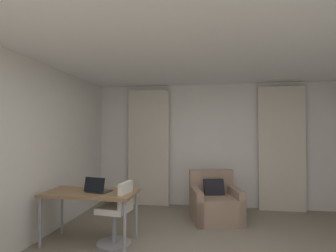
# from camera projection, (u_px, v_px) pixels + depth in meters

# --- Properties ---
(wall_window) EXTENTS (5.12, 0.06, 2.60)m
(wall_window) POSITION_uv_depth(u_px,v_px,m) (212.00, 145.00, 5.65)
(wall_window) COLOR silver
(wall_window) RESTS_ON ground
(ceiling) EXTENTS (5.12, 6.12, 0.06)m
(ceiling) POSITION_uv_depth(u_px,v_px,m) (214.00, 29.00, 2.70)
(ceiling) COLOR white
(ceiling) RESTS_ON wall_left
(curtain_left_panel) EXTENTS (0.90, 0.06, 2.50)m
(curtain_left_panel) POSITION_uv_depth(u_px,v_px,m) (148.00, 147.00, 5.74)
(curtain_left_panel) COLOR beige
(curtain_left_panel) RESTS_ON ground
(curtain_right_panel) EXTENTS (0.90, 0.06, 2.50)m
(curtain_right_panel) POSITION_uv_depth(u_px,v_px,m) (282.00, 148.00, 5.30)
(curtain_right_panel) COLOR beige
(curtain_right_panel) RESTS_ON ground
(armchair) EXTENTS (0.99, 0.96, 0.86)m
(armchair) POSITION_uv_depth(u_px,v_px,m) (215.00, 204.00, 4.71)
(armchair) COLOR #997A66
(armchair) RESTS_ON ground
(desk) EXTENTS (1.30, 0.63, 0.73)m
(desk) POSITION_uv_depth(u_px,v_px,m) (90.00, 196.00, 3.75)
(desk) COLOR olive
(desk) RESTS_ON ground
(desk_chair) EXTENTS (0.48, 0.48, 0.88)m
(desk_chair) POSITION_uv_depth(u_px,v_px,m) (117.00, 217.00, 3.66)
(desk_chair) COLOR gray
(desk_chair) RESTS_ON ground
(laptop) EXTENTS (0.37, 0.31, 0.22)m
(laptop) POSITION_uv_depth(u_px,v_px,m) (98.00, 189.00, 3.71)
(laptop) COLOR #2D2D33
(laptop) RESTS_ON desk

